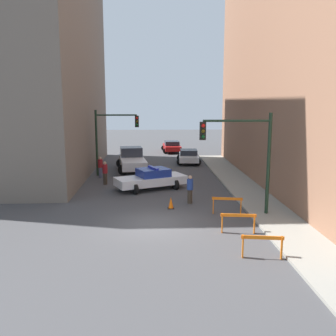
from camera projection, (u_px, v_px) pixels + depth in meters
The scene contains 16 objects.
ground_plane at pixel (153, 224), 18.15m from camera, with size 120.00×120.00×0.00m, color #424244.
sidewalk_right at pixel (279, 221), 18.41m from camera, with size 2.40×44.00×0.12m.
building_corner_left at pixel (0, 45), 29.58m from camera, with size 14.00×20.00×20.42m.
traffic_light_near at pixel (246, 148), 18.87m from camera, with size 3.64×0.35×5.20m.
traffic_light_far at pixel (110, 133), 29.42m from camera, with size 3.44×0.35×5.20m.
police_car at pixel (151, 179), 25.23m from camera, with size 5.05×3.59×1.52m.
white_truck at pixel (132, 160), 32.10m from camera, with size 3.09×5.62×1.90m.
parked_car_near at pixel (189, 156), 35.84m from camera, with size 2.47×4.42×1.31m.
parked_car_mid at pixel (172, 146), 43.47m from camera, with size 2.41×4.38×1.31m.
pedestrian_crossing at pixel (105, 173), 26.62m from camera, with size 0.51×0.51×1.66m.
pedestrian_corner at pixel (100, 167), 28.89m from camera, with size 0.44×0.44×1.66m.
pedestrian_sidewalk at pixel (190, 189), 21.69m from camera, with size 0.48×0.48×1.66m.
barrier_front at pixel (262, 243), 14.10m from camera, with size 1.59×0.37×0.90m.
barrier_mid at pixel (238, 220), 16.83m from camera, with size 1.60×0.33×0.90m.
barrier_back at pixel (227, 203), 19.67m from camera, with size 1.59×0.40×0.90m.
traffic_cone at pixel (171, 203), 20.73m from camera, with size 0.36×0.36×0.66m.
Camera 1 is at (-0.06, -17.39, 5.90)m, focal length 40.00 mm.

